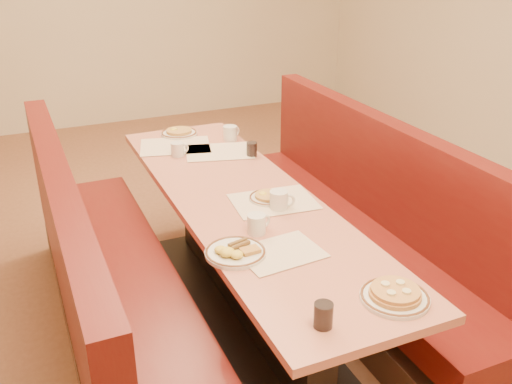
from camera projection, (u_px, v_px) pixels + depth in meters
name	position (u px, v px, depth m)	size (l,w,h in m)	color
ground	(244.00, 316.00, 3.27)	(8.00, 8.00, 0.00)	#9E6647
diner_table	(244.00, 260.00, 3.11)	(0.70, 2.50, 0.75)	black
booth_left	(109.00, 292.00, 2.85)	(0.55, 2.50, 1.05)	#4C3326
booth_right	(357.00, 235.00, 3.39)	(0.55, 2.50, 1.05)	#4C3326
placemat_near_left	(280.00, 252.00, 2.44)	(0.35, 0.26, 0.00)	beige
placemat_near_right	(274.00, 201.00, 2.90)	(0.42, 0.31, 0.00)	beige
placemat_far_left	(175.00, 146.00, 3.66)	(0.44, 0.33, 0.00)	beige
placemat_far_right	(219.00, 152.00, 3.57)	(0.41, 0.31, 0.00)	beige
pancake_plate	(395.00, 295.00, 2.12)	(0.26, 0.26, 0.06)	silver
eggs_plate	(235.00, 252.00, 2.42)	(0.26, 0.26, 0.05)	silver
extra_plate_mid	(269.00, 197.00, 2.93)	(0.20, 0.20, 0.04)	silver
extra_plate_far	(179.00, 133.00, 3.86)	(0.25, 0.25, 0.05)	silver
coffee_mug_a	(279.00, 200.00, 2.81)	(0.12, 0.09, 0.10)	silver
coffee_mug_b	(257.00, 224.00, 2.59)	(0.12, 0.09, 0.09)	silver
coffee_mug_c	(231.00, 133.00, 3.76)	(0.13, 0.09, 0.10)	silver
coffee_mug_d	(178.00, 149.00, 3.49)	(0.11, 0.08, 0.09)	silver
soda_tumbler_near	(323.00, 315.00, 1.97)	(0.07, 0.07, 0.09)	black
soda_tumbler_mid	(252.00, 149.00, 3.49)	(0.06, 0.06, 0.09)	black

